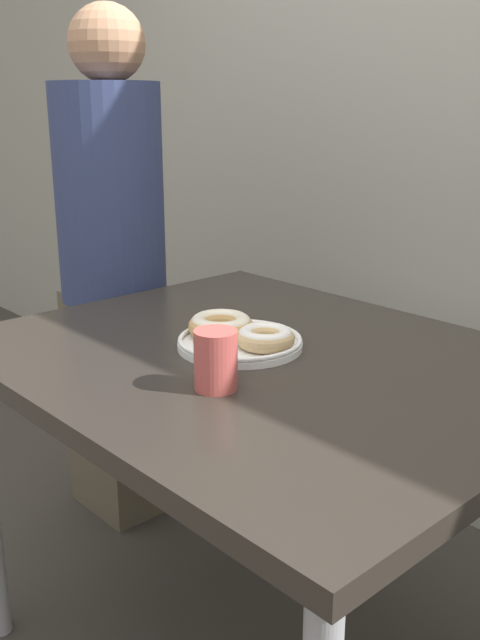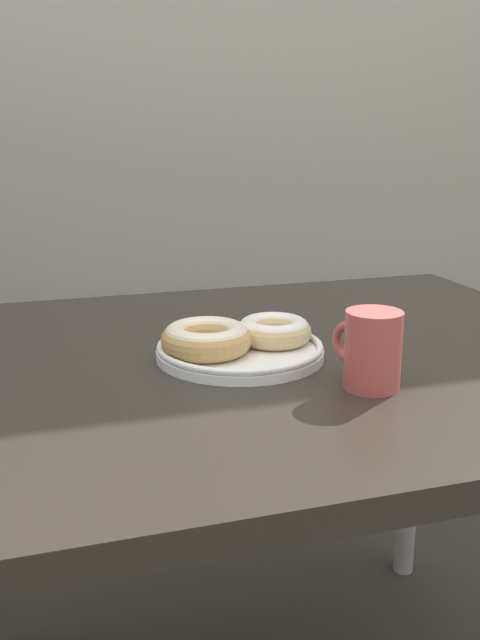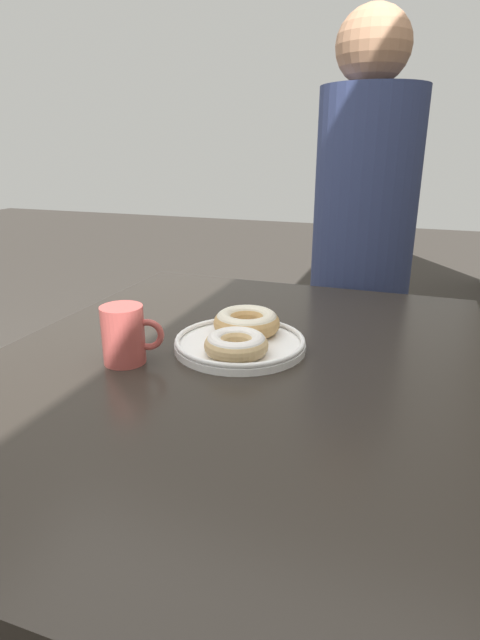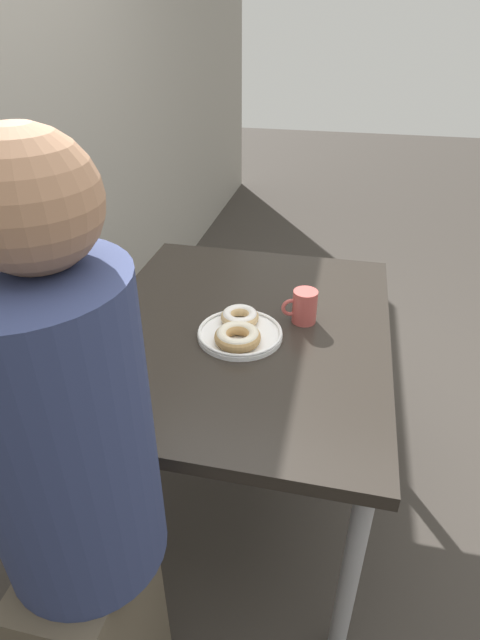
{
  "view_description": "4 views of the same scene",
  "coord_description": "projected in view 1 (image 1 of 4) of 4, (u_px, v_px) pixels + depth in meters",
  "views": [
    {
      "loc": [
        0.96,
        -0.72,
        1.26
      ],
      "look_at": [
        -0.06,
        0.22,
        0.83
      ],
      "focal_mm": 40.0,
      "sensor_mm": 36.0,
      "label": 1
    },
    {
      "loc": [
        -0.37,
        -0.78,
        1.12
      ],
      "look_at": [
        -0.06,
        0.22,
        0.83
      ],
      "focal_mm": 40.0,
      "sensor_mm": 36.0,
      "label": 2
    },
    {
      "loc": [
        0.8,
        0.52,
        1.15
      ],
      "look_at": [
        -0.06,
        0.22,
        0.83
      ],
      "focal_mm": 28.0,
      "sensor_mm": 36.0,
      "label": 3
    },
    {
      "loc": [
        -1.29,
        -0.05,
        1.61
      ],
      "look_at": [
        -0.06,
        0.22,
        0.83
      ],
      "focal_mm": 28.0,
      "sensor_mm": 36.0,
      "label": 4
    }
  ],
  "objects": [
    {
      "name": "donut_plate",
      "position": [
        239.0,
        335.0,
        1.47
      ],
      "size": [
        0.29,
        0.26,
        0.06
      ],
      "color": "white",
      "rests_on": "dining_table"
    },
    {
      "name": "coffee_mug",
      "position": [
        216.0,
        359.0,
        1.25
      ],
      "size": [
        0.08,
        0.11,
        0.11
      ],
      "color": "#B74C47",
      "rests_on": "dining_table"
    },
    {
      "name": "person_figure",
      "position": [
        112.0,
        270.0,
        2.07
      ],
      "size": [
        0.33,
        0.3,
        1.5
      ],
      "color": "brown",
      "rests_on": "ground_plane"
    },
    {
      "name": "dining_table",
      "position": [
        264.0,
        389.0,
        1.46
      ],
      "size": [
        1.14,
        0.92,
        0.77
      ],
      "color": "#28231E",
      "rests_on": "ground_plane"
    }
  ]
}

